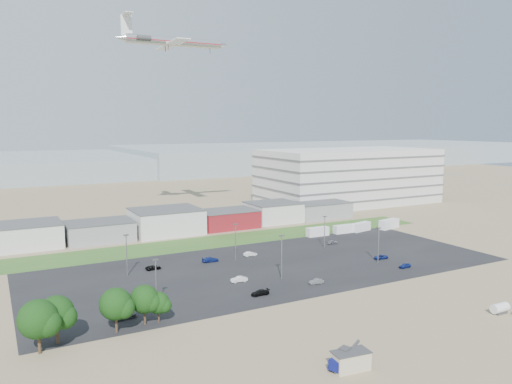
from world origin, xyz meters
TOP-DOWN VIEW (x-y plane):
  - ground at (0.00, 0.00)m, footprint 700.00×700.00m
  - parking_lot at (5.00, 20.00)m, footprint 120.00×50.00m
  - grass_strip at (0.00, 52.00)m, footprint 160.00×16.00m
  - hills_backdrop at (40.00, 315.00)m, footprint 700.00×200.00m
  - building_row at (-17.00, 71.00)m, footprint 170.00×20.00m
  - parking_garage at (90.00, 95.00)m, footprint 80.00×40.00m
  - portable_shed at (-11.94, -33.21)m, footprint 5.94×3.55m
  - telehandler at (-12.95, -32.40)m, footprint 7.66×4.84m
  - storage_tank_nw at (27.60, -29.12)m, footprint 3.68×1.91m
  - box_trailer_a at (36.17, 43.31)m, footprint 7.77×2.59m
  - box_trailer_b at (46.56, 42.98)m, footprint 7.30×2.36m
  - box_trailer_c at (53.83, 42.64)m, footprint 8.11×3.97m
  - box_trailer_d at (65.23, 41.27)m, footprint 9.02×4.52m
  - tree_far_left at (-51.96, -5.72)m, footprint 6.67×6.67m
  - tree_left at (-49.00, -3.17)m, footprint 6.18×6.18m
  - tree_mid at (-39.38, -3.22)m, footprint 6.04×6.04m
  - tree_right at (-34.02, -2.09)m, footprint 5.56×5.56m
  - tree_near at (-31.53, -2.42)m, footprint 4.35×4.35m
  - lightpole_front_l at (-29.29, 6.30)m, footprint 1.12×0.47m
  - lightpole_front_m at (1.77, 9.20)m, footprint 1.24×0.52m
  - lightpole_front_r at (31.42, 9.21)m, footprint 1.11×0.46m
  - lightpole_back_l at (-29.51, 29.06)m, footprint 1.19×0.50m
  - lightpole_back_m at (-0.51, 29.12)m, footprint 1.18×0.49m
  - lightpole_back_r at (28.89, 29.54)m, footprint 1.11×0.46m
  - airliner at (6.16, 93.70)m, footprint 45.21×32.07m
  - parked_car_0 at (34.72, 11.80)m, footprint 4.03×1.88m
  - parked_car_2 at (34.28, 2.43)m, footprint 3.52×1.60m
  - parked_car_3 at (-8.06, 1.77)m, footprint 4.10×1.69m
  - parked_car_4 at (-7.96, 12.06)m, footprint 4.06×1.83m
  - parked_car_6 at (-7.07, 31.01)m, footprint 4.59×2.04m
  - parked_car_8 at (33.59, 31.86)m, footprint 3.56×1.54m
  - parked_car_9 at (-22.46, 31.19)m, footprint 4.09×2.20m
  - parked_car_10 at (-36.59, 2.33)m, footprint 4.73×2.42m
  - parked_car_11 at (5.06, 31.32)m, footprint 3.77×1.38m
  - parked_car_13 at (6.97, 2.47)m, footprint 3.55×1.59m

SIDE VIEW (x-z plane):
  - ground at x=0.00m, z-range 0.00..0.00m
  - parking_lot at x=5.00m, z-range 0.00..0.01m
  - grass_strip at x=0.00m, z-range 0.00..0.02m
  - parked_car_9 at x=-22.46m, z-range 0.00..1.09m
  - parked_car_0 at x=34.72m, z-range 0.00..1.11m
  - parked_car_13 at x=6.97m, z-range 0.00..1.13m
  - parked_car_2 at x=34.28m, z-range 0.00..1.17m
  - parked_car_3 at x=-8.06m, z-range 0.00..1.19m
  - parked_car_8 at x=33.59m, z-range 0.00..1.19m
  - parked_car_11 at x=5.06m, z-range 0.00..1.24m
  - parked_car_4 at x=-7.96m, z-range 0.00..1.29m
  - parked_car_6 at x=-7.07m, z-range 0.00..1.31m
  - parked_car_10 at x=-36.59m, z-range 0.00..1.31m
  - storage_tank_nw at x=27.60m, z-range 0.00..2.18m
  - box_trailer_b at x=46.56m, z-range 0.00..2.73m
  - portable_shed at x=-11.94m, z-range 0.00..2.85m
  - box_trailer_a at x=36.17m, z-range 0.00..2.89m
  - box_trailer_c at x=53.83m, z-range 0.00..2.92m
  - telehandler at x=-12.95m, z-range 0.00..3.03m
  - box_trailer_d at x=65.23m, z-range 0.00..3.24m
  - tree_near at x=-31.53m, z-range 0.00..6.53m
  - building_row at x=-17.00m, z-range 0.00..8.00m
  - tree_right at x=-34.02m, z-range 0.00..8.35m
  - hills_backdrop at x=40.00m, z-range 0.00..9.00m
  - tree_mid at x=-39.38m, z-range 0.00..9.06m
  - tree_left at x=-49.00m, z-range 0.00..9.27m
  - lightpole_back_r at x=28.89m, z-range 0.00..9.42m
  - lightpole_front_r at x=31.42m, z-range 0.00..9.44m
  - lightpole_front_l at x=-29.29m, z-range 0.00..9.54m
  - lightpole_back_m at x=-0.51m, z-range 0.00..9.99m
  - tree_far_left at x=-51.96m, z-range 0.00..10.01m
  - lightpole_back_l at x=-29.51m, z-range 0.00..10.10m
  - lightpole_front_m at x=1.77m, z-range 0.00..10.53m
  - parking_garage at x=90.00m, z-range 0.00..25.00m
  - airliner at x=6.16m, z-range 60.26..73.17m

